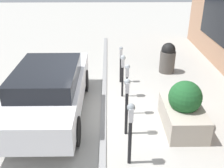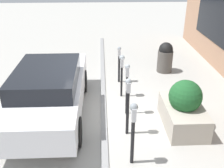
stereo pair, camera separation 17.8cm
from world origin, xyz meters
The scene contains 10 objects.
ground_plane centered at (0.00, 0.00, 0.00)m, with size 40.00×40.00×0.00m, color #ADAAA3.
curb_strip centered at (0.00, 0.08, 0.02)m, with size 15.06×0.16×0.04m.
parking_meter_nearest centered at (-2.03, -0.50, 1.01)m, with size 0.19×0.16×1.49m.
parking_meter_second centered at (-0.99, -0.50, 1.02)m, with size 0.18×0.15×1.53m.
parking_meter_middle centered at (-0.05, -0.56, 1.10)m, with size 0.16×0.14×1.51m.
parking_meter_fourth centered at (0.99, -0.50, 1.01)m, with size 0.20×0.17×1.39m.
parking_meter_farthest centered at (2.05, -0.50, 0.84)m, with size 0.15×0.13×1.31m.
planter_box centered at (-0.70, -1.98, 0.52)m, with size 1.65×0.96×1.30m.
parked_car_front centered at (-0.02, 1.55, 0.80)m, with size 4.48×1.86×1.47m.
trash_bin centered at (2.94, -2.32, 0.58)m, with size 0.58×0.58×1.16m.
Camera 1 is at (-6.40, -0.07, 4.06)m, focal length 42.00 mm.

